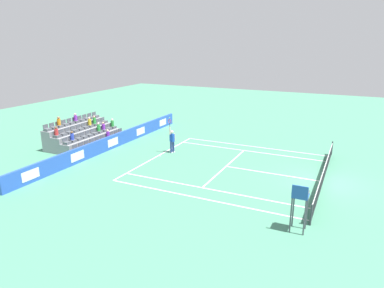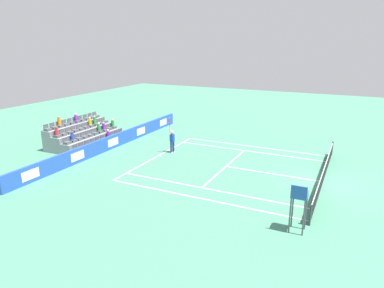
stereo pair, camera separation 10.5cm
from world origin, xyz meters
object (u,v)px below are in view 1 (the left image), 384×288
at_px(tennis_player, 172,140).
at_px(loose_tennis_ball, 289,177).
at_px(tennis_net, 324,174).
at_px(umpire_chair, 300,201).

xyz_separation_m(tennis_player, loose_tennis_ball, (1.35, 9.26, -0.96)).
relative_size(tennis_net, tennis_player, 4.19).
bearing_deg(tennis_net, tennis_player, -95.92).
height_order(tennis_net, umpire_chair, umpire_chair).
bearing_deg(loose_tennis_ball, tennis_player, -98.30).
xyz_separation_m(umpire_chair, loose_tennis_ball, (-6.58, -1.61, -1.49)).
relative_size(tennis_net, loose_tennis_ball, 176.03).
bearing_deg(tennis_net, loose_tennis_ball, -85.14).
bearing_deg(umpire_chair, tennis_player, -126.14).
distance_m(tennis_player, umpire_chair, 13.47).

